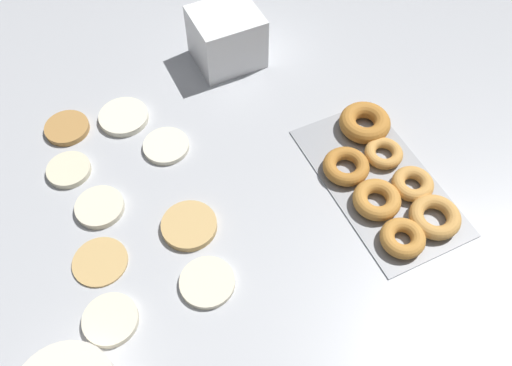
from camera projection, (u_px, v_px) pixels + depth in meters
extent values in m
plane|color=#B2B5BA|center=(189.00, 186.00, 1.08)|extent=(3.00, 3.00, 0.00)
cylinder|color=beige|center=(111.00, 320.00, 0.92)|extent=(0.09, 0.09, 0.01)
cylinder|color=silver|center=(124.00, 117.00, 1.18)|extent=(0.11, 0.11, 0.01)
cylinder|color=beige|center=(100.00, 207.00, 1.05)|extent=(0.09, 0.09, 0.01)
cylinder|color=tan|center=(100.00, 261.00, 0.98)|extent=(0.10, 0.10, 0.01)
cylinder|color=beige|center=(207.00, 282.00, 0.96)|extent=(0.10, 0.10, 0.01)
cylinder|color=tan|center=(189.00, 226.00, 1.02)|extent=(0.11, 0.11, 0.01)
cylinder|color=#B27F42|center=(67.00, 128.00, 1.16)|extent=(0.09, 0.09, 0.01)
cylinder|color=silver|center=(166.00, 146.00, 1.13)|extent=(0.10, 0.10, 0.01)
cylinder|color=beige|center=(69.00, 170.00, 1.10)|extent=(0.09, 0.09, 0.01)
cube|color=#93969B|center=(379.00, 180.00, 1.09)|extent=(0.38, 0.21, 0.01)
torus|color=#D19347|center=(435.00, 217.00, 1.02)|extent=(0.10, 0.10, 0.03)
torus|color=#D19347|center=(413.00, 184.00, 1.06)|extent=(0.08, 0.08, 0.03)
torus|color=#D19347|center=(384.00, 153.00, 1.11)|extent=(0.08, 0.08, 0.02)
torus|color=#B7752D|center=(365.00, 123.00, 1.15)|extent=(0.11, 0.11, 0.04)
torus|color=#C68438|center=(403.00, 238.00, 0.99)|extent=(0.08, 0.08, 0.03)
torus|color=#C68438|center=(377.00, 200.00, 1.04)|extent=(0.09, 0.09, 0.03)
torus|color=#B7752D|center=(346.00, 166.00, 1.09)|extent=(0.09, 0.09, 0.03)
cube|color=white|center=(228.00, 55.00, 1.29)|extent=(0.14, 0.15, 0.02)
cube|color=white|center=(227.00, 48.00, 1.27)|extent=(0.14, 0.15, 0.02)
cube|color=white|center=(227.00, 41.00, 1.25)|extent=(0.14, 0.15, 0.02)
cube|color=white|center=(226.00, 34.00, 1.24)|extent=(0.14, 0.15, 0.02)
cube|color=white|center=(226.00, 26.00, 1.22)|extent=(0.14, 0.15, 0.02)
cube|color=white|center=(226.00, 18.00, 1.20)|extent=(0.14, 0.15, 0.02)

